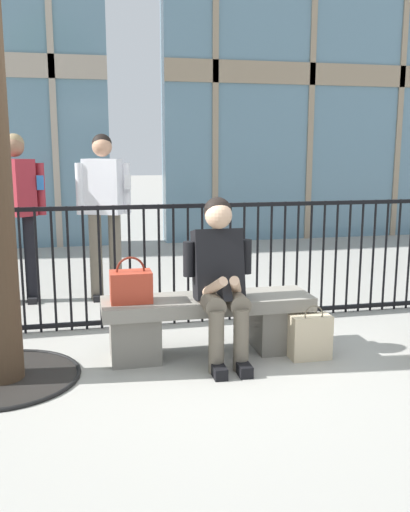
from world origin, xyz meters
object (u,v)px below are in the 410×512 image
seated_person_with_phone (220,275)px  handbag_on_bench (131,286)px  shopping_bag (310,336)px  bystander_at_railing (18,205)px  stone_bench (208,320)px  bystander_further_back (104,204)px

seated_person_with_phone → handbag_on_bench: seated_person_with_phone is taller
shopping_bag → bystander_at_railing: (-2.27, 2.14, 0.83)m
stone_bench → bystander_further_back: 2.08m
stone_bench → handbag_on_bench: bearing=-179.0°
bystander_further_back → bystander_at_railing: bearing=176.5°
bystander_further_back → handbag_on_bench: bearing=-86.6°
stone_bench → bystander_at_railing: bearing=129.5°
shopping_bag → bystander_further_back: (-1.42, 2.08, 0.83)m
shopping_bag → bystander_further_back: bystander_further_back is taller
shopping_bag → stone_bench: bearing=160.3°
seated_person_with_phone → bystander_at_railing: size_ratio=0.71×
shopping_bag → bystander_at_railing: 3.23m
handbag_on_bench → bystander_at_railing: (-0.96, 1.88, 0.43)m
bystander_at_railing → bystander_further_back: bearing=-3.5°
seated_person_with_phone → handbag_on_bench: bearing=169.6°
shopping_bag → bystander_further_back: size_ratio=0.25×
shopping_bag → bystander_at_railing: size_ratio=0.25×
stone_bench → bystander_further_back: size_ratio=0.94×
seated_person_with_phone → stone_bench: bearing=117.3°
stone_bench → bystander_at_railing: size_ratio=0.94×
shopping_bag → bystander_at_railing: bystander_at_railing is taller
handbag_on_bench → bystander_further_back: (-0.11, 1.83, 0.43)m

